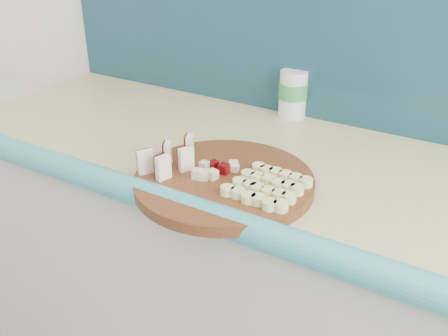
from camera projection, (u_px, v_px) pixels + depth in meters
kitchen_counter at (346, 336)px, 1.28m from camera, size 2.20×0.63×0.91m
backsplash at (420, 37)px, 1.17m from camera, size 2.20×0.02×0.50m
cutting_board at (224, 181)px, 1.04m from camera, size 0.39×0.39×0.02m
apple_wedges at (170, 157)px, 1.06m from camera, size 0.08×0.15×0.05m
apple_chunks at (215, 170)px, 1.04m from camera, size 0.06×0.06×0.02m
banana_slices at (268, 186)px, 0.98m from camera, size 0.14×0.14×0.02m
canister at (293, 93)px, 1.38m from camera, size 0.08×0.08×0.13m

